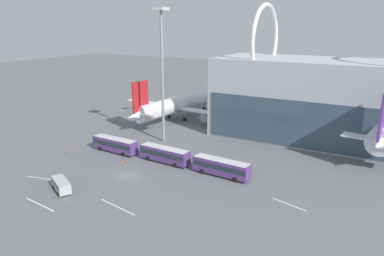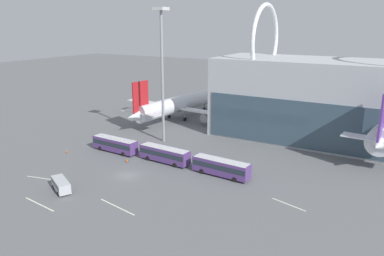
{
  "view_description": "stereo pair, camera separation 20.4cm",
  "coord_description": "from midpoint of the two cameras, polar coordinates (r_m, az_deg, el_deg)",
  "views": [
    {
      "loc": [
        44.18,
        -51.98,
        28.49
      ],
      "look_at": [
        0.84,
        23.34,
        4.0
      ],
      "focal_mm": 35.0,
      "sensor_mm": 36.0,
      "label": 1
    },
    {
      "loc": [
        44.36,
        -51.88,
        28.49
      ],
      "look_at": [
        0.84,
        23.34,
        4.0
      ],
      "focal_mm": 35.0,
      "sensor_mm": 36.0,
      "label": 2
    }
  ],
  "objects": [
    {
      "name": "ground_plane",
      "position": [
        73.95,
        -9.79,
        -7.16
      ],
      "size": [
        440.0,
        440.0,
        0.0
      ],
      "primitive_type": "plane",
      "color": "slate"
    },
    {
      "name": "airliner_at_gate_near",
      "position": [
        114.06,
        -2.19,
        3.62
      ],
      "size": [
        39.69,
        43.61,
        13.58
      ],
      "rotation": [
        0.0,
        0.0,
        1.46
      ],
      "color": "silver",
      "rests_on": "ground_plane"
    },
    {
      "name": "shuttle_bus_0",
      "position": [
        87.03,
        -11.71,
        -2.4
      ],
      "size": [
        11.75,
        3.28,
        3.22
      ],
      "rotation": [
        0.0,
        0.0,
        -0.05
      ],
      "color": "#56387A",
      "rests_on": "ground_plane"
    },
    {
      "name": "shuttle_bus_1",
      "position": [
        79.2,
        -4.25,
        -3.93
      ],
      "size": [
        11.78,
        3.43,
        3.22
      ],
      "rotation": [
        0.0,
        0.0,
        -0.07
      ],
      "color": "#56387A",
      "rests_on": "ground_plane"
    },
    {
      "name": "shuttle_bus_2",
      "position": [
        72.39,
        4.41,
        -5.87
      ],
      "size": [
        11.77,
        3.43,
        3.22
      ],
      "rotation": [
        0.0,
        0.0,
        -0.07
      ],
      "color": "#56387A",
      "rests_on": "ground_plane"
    },
    {
      "name": "service_van_foreground",
      "position": [
        70.09,
        -19.4,
        -8.11
      ],
      "size": [
        6.08,
        4.46,
        2.04
      ],
      "rotation": [
        0.0,
        0.0,
        2.66
      ],
      "color": "#B2B7BC",
      "rests_on": "ground_plane"
    },
    {
      "name": "floodlight_mast",
      "position": [
        89.72,
        -4.67,
        10.6
      ],
      "size": [
        2.84,
        2.84,
        31.92
      ],
      "color": "gray",
      "rests_on": "ground_plane"
    },
    {
      "name": "lane_stripe_0",
      "position": [
        64.07,
        14.46,
        -11.2
      ],
      "size": [
        6.1,
        1.99,
        0.01
      ],
      "primitive_type": "cube",
      "rotation": [
        0.0,
        0.0,
        -0.28
      ],
      "color": "silver",
      "rests_on": "ground_plane"
    },
    {
      "name": "lane_stripe_1",
      "position": [
        62.51,
        -11.36,
        -11.71
      ],
      "size": [
        8.32,
        1.75,
        0.01
      ],
      "primitive_type": "cube",
      "rotation": [
        0.0,
        0.0,
        -0.18
      ],
      "color": "silver",
      "rests_on": "ground_plane"
    },
    {
      "name": "lane_stripe_2",
      "position": [
        76.82,
        -21.58,
        -7.19
      ],
      "size": [
        7.89,
        2.05,
        0.01
      ],
      "primitive_type": "cube",
      "rotation": [
        0.0,
        0.0,
        0.23
      ],
      "color": "silver",
      "rests_on": "ground_plane"
    },
    {
      "name": "lane_stripe_3",
      "position": [
        66.94,
        -22.28,
        -10.71
      ],
      "size": [
        7.98,
        1.15,
        0.01
      ],
      "primitive_type": "cube",
      "rotation": [
        0.0,
        0.0,
        -0.11
      ],
      "color": "silver",
      "rests_on": "ground_plane"
    },
    {
      "name": "lane_stripe_4",
      "position": [
        96.08,
        -13.3,
        -1.94
      ],
      "size": [
        6.98,
        1.29,
        0.01
      ],
      "primitive_type": "cube",
      "rotation": [
        0.0,
        0.0,
        -0.15
      ],
      "color": "silver",
      "rests_on": "ground_plane"
    },
    {
      "name": "traffic_cone_0",
      "position": [
        80.83,
        -9.96,
        -4.89
      ],
      "size": [
        0.59,
        0.59,
        0.69
      ],
      "color": "black",
      "rests_on": "ground_plane"
    },
    {
      "name": "traffic_cone_1",
      "position": [
        89.66,
        -18.64,
        -3.4
      ],
      "size": [
        0.46,
        0.46,
        0.75
      ],
      "color": "black",
      "rests_on": "ground_plane"
    }
  ]
}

